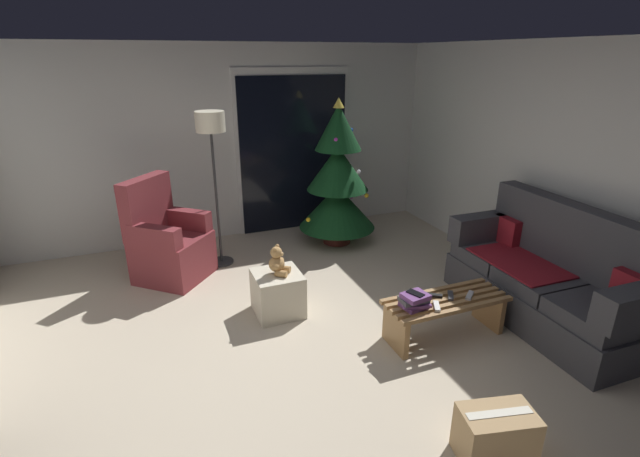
{
  "coord_description": "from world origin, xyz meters",
  "views": [
    {
      "loc": [
        -1.05,
        -2.95,
        2.35
      ],
      "look_at": [
        0.4,
        0.7,
        0.85
      ],
      "focal_mm": 25.64,
      "sensor_mm": 36.0,
      "label": 1
    }
  ],
  "objects_px": {
    "ottoman": "(278,293)",
    "teddy_bear_honey": "(278,262)",
    "remote_white": "(437,306)",
    "remote_black": "(433,295)",
    "cell_phone": "(415,293)",
    "armchair": "(168,244)",
    "christmas_tree": "(338,182)",
    "couch": "(549,279)",
    "floor_lamp": "(211,137)",
    "remote_graphite": "(451,296)",
    "remote_silver": "(470,295)",
    "book_stack": "(414,301)",
    "cardboard_box_taped_mid_floor": "(495,435)",
    "coffee_table": "(445,311)"
  },
  "relations": [
    {
      "from": "book_stack",
      "to": "cell_phone",
      "type": "relative_size",
      "value": 1.85
    },
    {
      "from": "remote_white",
      "to": "remote_black",
      "type": "bearing_deg",
      "value": 92.0
    },
    {
      "from": "couch",
      "to": "teddy_bear_honey",
      "type": "relative_size",
      "value": 6.87
    },
    {
      "from": "remote_silver",
      "to": "book_stack",
      "type": "distance_m",
      "value": 0.56
    },
    {
      "from": "remote_graphite",
      "to": "cardboard_box_taped_mid_floor",
      "type": "height_order",
      "value": "remote_graphite"
    },
    {
      "from": "remote_white",
      "to": "cardboard_box_taped_mid_floor",
      "type": "height_order",
      "value": "remote_white"
    },
    {
      "from": "couch",
      "to": "remote_silver",
      "type": "height_order",
      "value": "couch"
    },
    {
      "from": "couch",
      "to": "floor_lamp",
      "type": "height_order",
      "value": "floor_lamp"
    },
    {
      "from": "remote_silver",
      "to": "cardboard_box_taped_mid_floor",
      "type": "distance_m",
      "value": 1.38
    },
    {
      "from": "remote_white",
      "to": "christmas_tree",
      "type": "relative_size",
      "value": 0.08
    },
    {
      "from": "remote_black",
      "to": "remote_white",
      "type": "relative_size",
      "value": 1.0
    },
    {
      "from": "couch",
      "to": "teddy_bear_honey",
      "type": "height_order",
      "value": "couch"
    },
    {
      "from": "teddy_bear_honey",
      "to": "coffee_table",
      "type": "bearing_deg",
      "value": -36.37
    },
    {
      "from": "remote_graphite",
      "to": "cell_phone",
      "type": "relative_size",
      "value": 1.08
    },
    {
      "from": "coffee_table",
      "to": "remote_silver",
      "type": "xyz_separation_m",
      "value": [
        0.21,
        -0.05,
        0.14
      ]
    },
    {
      "from": "couch",
      "to": "remote_silver",
      "type": "xyz_separation_m",
      "value": [
        -0.86,
        0.04,
        -0.01
      ]
    },
    {
      "from": "remote_graphite",
      "to": "armchair",
      "type": "xyz_separation_m",
      "value": [
        -2.19,
        2.1,
        0.01
      ]
    },
    {
      "from": "remote_white",
      "to": "cell_phone",
      "type": "bearing_deg",
      "value": -169.79
    },
    {
      "from": "couch",
      "to": "armchair",
      "type": "height_order",
      "value": "armchair"
    },
    {
      "from": "remote_white",
      "to": "ottoman",
      "type": "xyz_separation_m",
      "value": [
        -1.08,
        1.02,
        -0.18
      ]
    },
    {
      "from": "book_stack",
      "to": "floor_lamp",
      "type": "height_order",
      "value": "floor_lamp"
    },
    {
      "from": "coffee_table",
      "to": "remote_silver",
      "type": "relative_size",
      "value": 7.05
    },
    {
      "from": "christmas_tree",
      "to": "teddy_bear_honey",
      "type": "relative_size",
      "value": 6.55
    },
    {
      "from": "remote_graphite",
      "to": "book_stack",
      "type": "relative_size",
      "value": 0.59
    },
    {
      "from": "remote_graphite",
      "to": "cell_phone",
      "type": "distance_m",
      "value": 0.42
    },
    {
      "from": "floor_lamp",
      "to": "ottoman",
      "type": "height_order",
      "value": "floor_lamp"
    },
    {
      "from": "coffee_table",
      "to": "floor_lamp",
      "type": "relative_size",
      "value": 0.62
    },
    {
      "from": "remote_white",
      "to": "floor_lamp",
      "type": "bearing_deg",
      "value": 148.44
    },
    {
      "from": "book_stack",
      "to": "christmas_tree",
      "type": "height_order",
      "value": "christmas_tree"
    },
    {
      "from": "armchair",
      "to": "couch",
      "type": "bearing_deg",
      "value": -34.36
    },
    {
      "from": "remote_graphite",
      "to": "teddy_bear_honey",
      "type": "relative_size",
      "value": 0.55
    },
    {
      "from": "ottoman",
      "to": "teddy_bear_honey",
      "type": "relative_size",
      "value": 1.54
    },
    {
      "from": "floor_lamp",
      "to": "teddy_bear_honey",
      "type": "distance_m",
      "value": 1.69
    },
    {
      "from": "christmas_tree",
      "to": "book_stack",
      "type": "bearing_deg",
      "value": -98.33
    },
    {
      "from": "ottoman",
      "to": "cardboard_box_taped_mid_floor",
      "type": "height_order",
      "value": "ottoman"
    },
    {
      "from": "remote_silver",
      "to": "remote_black",
      "type": "xyz_separation_m",
      "value": [
        -0.29,
        0.12,
        0.0
      ]
    },
    {
      "from": "remote_black",
      "to": "christmas_tree",
      "type": "relative_size",
      "value": 0.08
    },
    {
      "from": "remote_white",
      "to": "floor_lamp",
      "type": "distance_m",
      "value": 2.95
    },
    {
      "from": "ottoman",
      "to": "teddy_bear_honey",
      "type": "height_order",
      "value": "teddy_bear_honey"
    },
    {
      "from": "christmas_tree",
      "to": "floor_lamp",
      "type": "distance_m",
      "value": 1.69
    },
    {
      "from": "ottoman",
      "to": "teddy_bear_honey",
      "type": "xyz_separation_m",
      "value": [
        0.01,
        -0.01,
        0.33
      ]
    },
    {
      "from": "cell_phone",
      "to": "armchair",
      "type": "bearing_deg",
      "value": 107.92
    },
    {
      "from": "remote_graphite",
      "to": "book_stack",
      "type": "bearing_deg",
      "value": 39.81
    },
    {
      "from": "christmas_tree",
      "to": "ottoman",
      "type": "relative_size",
      "value": 4.25
    },
    {
      "from": "armchair",
      "to": "cardboard_box_taped_mid_floor",
      "type": "bearing_deg",
      "value": -63.7
    },
    {
      "from": "remote_white",
      "to": "cell_phone",
      "type": "relative_size",
      "value": 1.08
    },
    {
      "from": "ottoman",
      "to": "remote_silver",
      "type": "bearing_deg",
      "value": -33.67
    },
    {
      "from": "book_stack",
      "to": "teddy_bear_honey",
      "type": "height_order",
      "value": "teddy_bear_honey"
    },
    {
      "from": "book_stack",
      "to": "cardboard_box_taped_mid_floor",
      "type": "distance_m",
      "value": 1.22
    },
    {
      "from": "book_stack",
      "to": "ottoman",
      "type": "relative_size",
      "value": 0.61
    }
  ]
}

